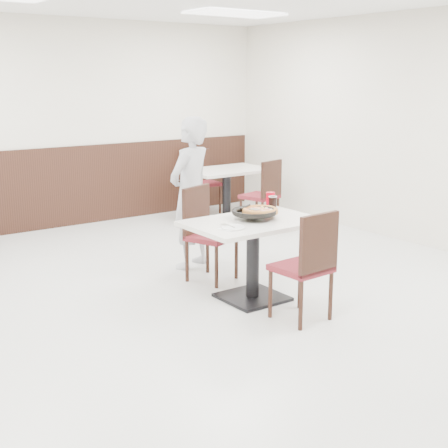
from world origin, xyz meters
TOP-DOWN VIEW (x-y plane):
  - floor at (0.00, 0.00)m, footprint 7.00×7.00m
  - wall_back at (0.00, 3.50)m, footprint 6.00×0.04m
  - wall_right at (3.00, 0.00)m, footprint 0.04×7.00m
  - wainscot_back at (0.00, 3.48)m, footprint 5.90×0.03m
  - fluo_panel_d at (1.50, 1.80)m, footprint 1.20×0.60m
  - main_table at (0.12, -0.33)m, footprint 1.22×0.83m
  - chair_near at (0.14, -0.96)m, footprint 0.44×0.44m
  - chair_far at (0.13, 0.35)m, footprint 0.54×0.54m
  - trivet at (0.17, -0.27)m, footprint 0.13×0.13m
  - pizza_pan at (0.15, -0.30)m, footprint 0.34×0.34m
  - pizza at (0.23, -0.30)m, footprint 0.34×0.34m
  - pizza_server at (0.16, -0.30)m, footprint 0.09×0.10m
  - napkin at (-0.25, -0.47)m, footprint 0.18×0.18m
  - side_plate at (-0.22, -0.48)m, footprint 0.21×0.21m
  - fork at (-0.22, -0.46)m, footprint 0.04×0.15m
  - cola_glass at (0.55, -0.09)m, footprint 0.08×0.08m
  - red_cup at (0.60, -0.00)m, footprint 0.09×0.09m
  - diner_person at (0.21, 0.87)m, footprint 0.69×0.58m
  - bg_table_right at (1.85, 2.46)m, footprint 1.28×0.92m
  - bg_chair_right_near at (1.91, 1.79)m, footprint 0.51×0.51m
  - bg_chair_right_far at (1.89, 3.10)m, footprint 0.45×0.45m

SIDE VIEW (x-z plane):
  - floor at x=0.00m, z-range 0.00..0.00m
  - main_table at x=0.12m, z-range 0.00..0.75m
  - bg_table_right at x=1.85m, z-range 0.00..0.75m
  - chair_near at x=0.14m, z-range 0.00..0.95m
  - chair_far at x=0.13m, z-range 0.00..0.95m
  - bg_chair_right_near at x=1.91m, z-range 0.00..0.95m
  - bg_chair_right_far at x=1.89m, z-range 0.00..0.95m
  - wainscot_back at x=0.00m, z-range 0.00..1.10m
  - napkin at x=-0.25m, z-range 0.75..0.75m
  - side_plate at x=-0.22m, z-range 0.75..0.77m
  - trivet at x=0.17m, z-range 0.75..0.79m
  - fork at x=-0.22m, z-range 0.77..0.77m
  - pizza_pan at x=0.15m, z-range 0.79..0.80m
  - pizza at x=0.23m, z-range 0.80..0.82m
  - diner_person at x=0.21m, z-range 0.00..1.62m
  - cola_glass at x=0.55m, z-range 0.75..0.88m
  - red_cup at x=0.60m, z-range 0.75..0.91m
  - pizza_server at x=0.16m, z-range 0.84..0.84m
  - wall_back at x=0.00m, z-range 0.00..2.80m
  - wall_right at x=3.00m, z-range 0.00..2.80m
  - fluo_panel_d at x=1.50m, z-range 2.77..2.79m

